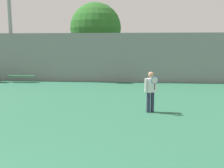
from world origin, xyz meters
TOP-DOWN VIEW (x-y plane):
  - tennis_player at (3.21, 7.36)m, footprint 0.52×0.50m
  - bench_courtside_near at (-5.25, 14.69)m, footprint 1.88×0.40m
  - back_fence at (0.00, 15.56)m, footprint 34.72×0.06m
  - tree_green_tall at (-0.71, 19.19)m, footprint 4.19×4.19m

SIDE VIEW (x-z plane):
  - bench_courtside_near at x=-5.25m, z-range 0.19..0.66m
  - tennis_player at x=3.21m, z-range 0.10..1.68m
  - back_fence at x=0.00m, z-range 0.00..3.39m
  - tree_green_tall at x=-0.71m, z-range 0.90..6.92m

